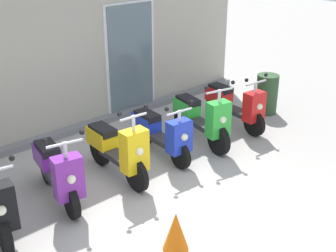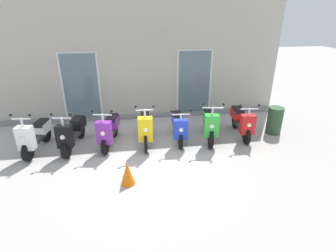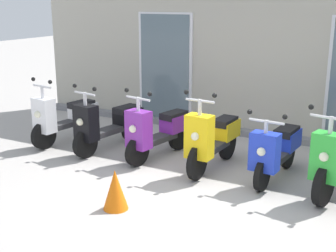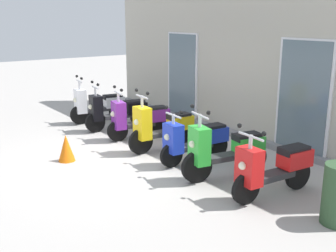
# 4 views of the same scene
# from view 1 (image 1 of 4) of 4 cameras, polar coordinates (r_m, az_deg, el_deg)

# --- Properties ---
(ground_plane) EXTENTS (40.00, 40.00, 0.00)m
(ground_plane) POSITION_cam_1_polar(r_m,az_deg,el_deg) (6.55, -1.79, -9.48)
(ground_plane) COLOR #A8A39E
(storefront_facade) EXTENTS (9.79, 0.50, 4.04)m
(storefront_facade) POSITION_cam_1_polar(r_m,az_deg,el_deg) (8.24, -16.41, 11.41)
(storefront_facade) COLOR #B2AD9E
(storefront_facade) RESTS_ON ground_plane
(scooter_purple) EXTENTS (0.65, 1.52, 1.22)m
(scooter_purple) POSITION_cam_1_polar(r_m,az_deg,el_deg) (6.53, -13.86, -5.54)
(scooter_purple) COLOR black
(scooter_purple) RESTS_ON ground_plane
(scooter_yellow) EXTENTS (0.52, 1.58, 1.31)m
(scooter_yellow) POSITION_cam_1_polar(r_m,az_deg,el_deg) (6.92, -6.40, -2.85)
(scooter_yellow) COLOR black
(scooter_yellow) RESTS_ON ground_plane
(scooter_blue) EXTENTS (0.56, 1.51, 1.11)m
(scooter_blue) POSITION_cam_1_polar(r_m,az_deg,el_deg) (7.55, -0.88, -0.80)
(scooter_blue) COLOR black
(scooter_blue) RESTS_ON ground_plane
(scooter_green) EXTENTS (0.70, 1.64, 1.28)m
(scooter_green) POSITION_cam_1_polar(r_m,az_deg,el_deg) (8.05, 4.27, 1.02)
(scooter_green) COLOR black
(scooter_green) RESTS_ON ground_plane
(scooter_red) EXTENTS (0.58, 1.57, 1.17)m
(scooter_red) POSITION_cam_1_polar(r_m,az_deg,el_deg) (8.79, 8.50, 2.81)
(scooter_red) COLOR black
(scooter_red) RESTS_ON ground_plane
(traffic_cone) EXTENTS (0.32, 0.32, 0.52)m
(traffic_cone) POSITION_cam_1_polar(r_m,az_deg,el_deg) (5.53, 0.99, -13.24)
(traffic_cone) COLOR orange
(traffic_cone) RESTS_ON ground_plane
(trash_bin) EXTENTS (0.45, 0.45, 0.83)m
(trash_bin) POSITION_cam_1_polar(r_m,az_deg,el_deg) (9.66, 12.43, 3.99)
(trash_bin) COLOR #2D4C2D
(trash_bin) RESTS_ON ground_plane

